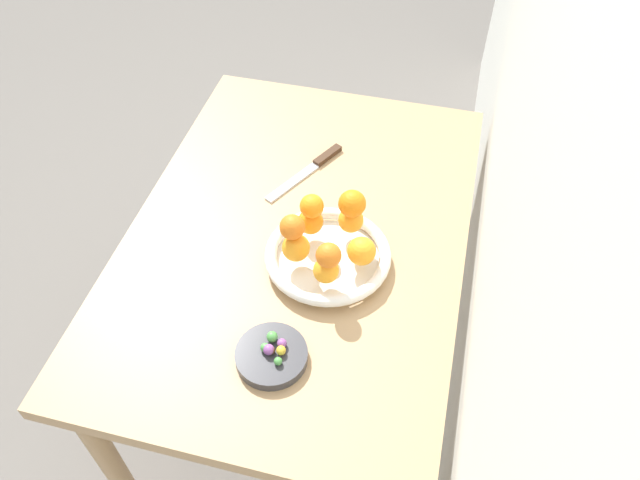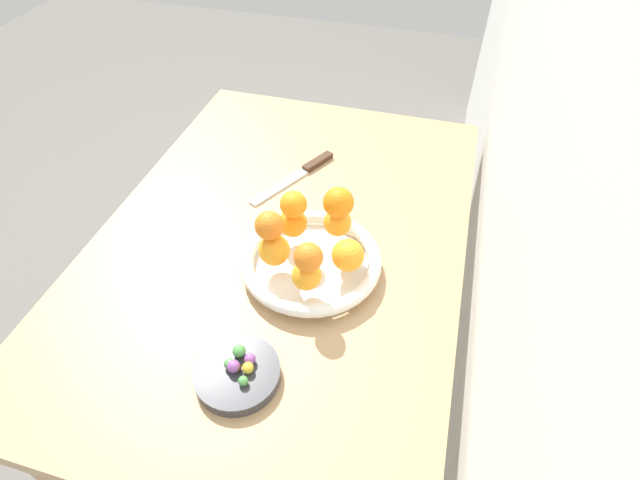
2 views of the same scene
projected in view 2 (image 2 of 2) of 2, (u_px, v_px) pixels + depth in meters
ground_plane at (294, 403)px, 1.58m from camera, size 6.00×6.00×0.00m
wall_back at (592, 5)px, 0.61m from camera, size 4.00×0.05×2.50m
dining_table at (283, 264)px, 1.12m from camera, size 1.10×0.76×0.74m
fruit_bowl at (311, 262)px, 0.97m from camera, size 0.27×0.27×0.04m
candy_dish at (238, 374)px, 0.81m from camera, size 0.14×0.14×0.02m
orange_0 at (337, 224)px, 0.98m from camera, size 0.06×0.06×0.06m
orange_1 at (293, 223)px, 0.98m from camera, size 0.06×0.06×0.06m
orange_2 at (274, 250)px, 0.93m from camera, size 0.06×0.06×0.06m
orange_3 at (306, 276)px, 0.89m from camera, size 0.05×0.05×0.05m
orange_4 at (348, 255)px, 0.92m from camera, size 0.06×0.06×0.06m
orange_5 at (269, 226)px, 0.89m from camera, size 0.05×0.05×0.05m
orange_6 at (293, 204)px, 0.94m from camera, size 0.05×0.05×0.05m
orange_7 at (308, 257)px, 0.85m from camera, size 0.05×0.05×0.05m
orange_8 at (338, 202)px, 0.94m from camera, size 0.06×0.06×0.06m
candy_ball_0 at (250, 359)px, 0.81m from camera, size 0.02×0.02×0.02m
candy_ball_1 at (236, 367)px, 0.80m from camera, size 0.02×0.02×0.02m
candy_ball_2 at (243, 381)px, 0.78m from camera, size 0.02×0.02×0.02m
candy_ball_3 at (239, 351)px, 0.81m from camera, size 0.02×0.02×0.02m
candy_ball_4 at (233, 366)px, 0.79m from camera, size 0.02×0.02×0.02m
candy_ball_5 at (248, 368)px, 0.79m from camera, size 0.02×0.02×0.02m
candy_ball_6 at (229, 364)px, 0.80m from camera, size 0.02×0.02×0.02m
knife at (300, 173)px, 1.20m from camera, size 0.24×0.14×0.01m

